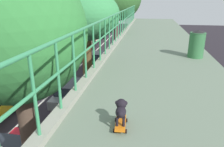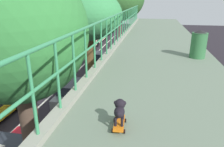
# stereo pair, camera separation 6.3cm
# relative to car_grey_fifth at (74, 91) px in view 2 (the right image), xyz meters

# --- Properties ---
(car_grey_fifth) EXTENTS (1.81, 4.19, 1.43)m
(car_grey_fifth) POSITION_rel_car_grey_fifth_xyz_m (0.00, 0.00, 0.00)
(car_grey_fifth) COLOR slate
(car_grey_fifth) RESTS_ON ground
(car_black_sixth) EXTENTS (2.01, 4.59, 1.44)m
(car_black_sixth) POSITION_rel_car_grey_fifth_xyz_m (-3.71, 3.65, -0.01)
(car_black_sixth) COLOR black
(car_black_sixth) RESTS_ON ground
(car_green_seventh) EXTENTS (1.97, 3.94, 1.55)m
(car_green_seventh) POSITION_rel_car_grey_fifth_xyz_m (-0.07, 7.94, 0.01)
(car_green_seventh) COLOR #186334
(car_green_seventh) RESTS_ON ground
(city_bus) EXTENTS (2.67, 10.17, 3.07)m
(city_bus) POSITION_rel_car_grey_fifth_xyz_m (-4.05, 20.45, 1.06)
(city_bus) COLOR beige
(city_bus) RESTS_ON ground
(roadside_tree_mid) EXTENTS (3.81, 3.81, 7.85)m
(roadside_tree_mid) POSITION_rel_car_grey_fifth_xyz_m (1.63, -7.75, 5.17)
(roadside_tree_mid) COLOR #503C2F
(roadside_tree_mid) RESTS_ON ground
(roadside_tree_far) EXTENTS (3.65, 3.65, 7.28)m
(roadside_tree_far) POSITION_rel_car_grey_fifth_xyz_m (1.73, -1.62, 5.12)
(roadside_tree_far) COLOR brown
(roadside_tree_far) RESTS_ON ground
(toy_skateboard) EXTENTS (0.21, 0.43, 0.08)m
(toy_skateboard) POSITION_rel_car_grey_fifth_xyz_m (4.77, -10.28, 4.45)
(toy_skateboard) COLOR orange
(toy_skateboard) RESTS_ON overpass_deck
(small_dog) EXTENTS (0.18, 0.37, 0.30)m
(small_dog) POSITION_rel_car_grey_fifth_xyz_m (4.76, -10.24, 4.66)
(small_dog) COLOR black
(small_dog) RESTS_ON toy_skateboard
(litter_bin) EXTENTS (0.46, 0.46, 0.83)m
(litter_bin) POSITION_rel_car_grey_fifth_xyz_m (6.52, -6.16, 4.82)
(litter_bin) COLOR #316A3C
(litter_bin) RESTS_ON overpass_deck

